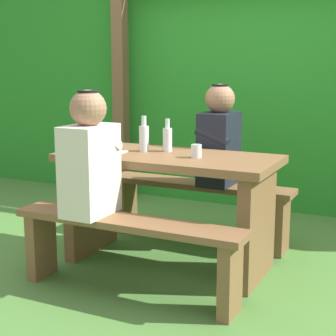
{
  "coord_description": "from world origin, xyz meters",
  "views": [
    {
      "loc": [
        1.5,
        -3.09,
        1.33
      ],
      "look_at": [
        0.0,
        0.0,
        0.65
      ],
      "focal_mm": 58.3,
      "sensor_mm": 36.0,
      "label": 1
    }
  ],
  "objects_px": {
    "bench_far": "(199,199)",
    "bottle_left": "(144,137)",
    "picnic_table": "(168,191)",
    "person_black_coat": "(219,139)",
    "bench_near": "(127,241)",
    "drinking_glass": "(196,151)",
    "cell_phone": "(119,152)",
    "bottle_right": "(167,138)",
    "person_white_shirt": "(90,158)"
  },
  "relations": [
    {
      "from": "drinking_glass",
      "to": "picnic_table",
      "type": "bearing_deg",
      "value": 172.6
    },
    {
      "from": "bench_near",
      "to": "drinking_glass",
      "type": "height_order",
      "value": "drinking_glass"
    },
    {
      "from": "bench_near",
      "to": "picnic_table",
      "type": "bearing_deg",
      "value": 90.0
    },
    {
      "from": "bench_near",
      "to": "bottle_left",
      "type": "height_order",
      "value": "bottle_left"
    },
    {
      "from": "cell_phone",
      "to": "bottle_right",
      "type": "bearing_deg",
      "value": 35.38
    },
    {
      "from": "bottle_left",
      "to": "cell_phone",
      "type": "height_order",
      "value": "bottle_left"
    },
    {
      "from": "drinking_glass",
      "to": "cell_phone",
      "type": "bearing_deg",
      "value": -175.02
    },
    {
      "from": "person_black_coat",
      "to": "bottle_left",
      "type": "bearing_deg",
      "value": -125.82
    },
    {
      "from": "person_black_coat",
      "to": "bottle_right",
      "type": "distance_m",
      "value": 0.47
    },
    {
      "from": "bottle_right",
      "to": "person_black_coat",
      "type": "bearing_deg",
      "value": 63.82
    },
    {
      "from": "bottle_right",
      "to": "cell_phone",
      "type": "xyz_separation_m",
      "value": [
        -0.26,
        -0.18,
        -0.08
      ]
    },
    {
      "from": "cell_phone",
      "to": "bottle_left",
      "type": "bearing_deg",
      "value": 45.22
    },
    {
      "from": "drinking_glass",
      "to": "bottle_left",
      "type": "relative_size",
      "value": 0.35
    },
    {
      "from": "bench_near",
      "to": "cell_phone",
      "type": "height_order",
      "value": "cell_phone"
    },
    {
      "from": "picnic_table",
      "to": "person_black_coat",
      "type": "xyz_separation_m",
      "value": [
        0.15,
        0.53,
        0.28
      ]
    },
    {
      "from": "person_white_shirt",
      "to": "bottle_right",
      "type": "bearing_deg",
      "value": 73.62
    },
    {
      "from": "picnic_table",
      "to": "person_black_coat",
      "type": "distance_m",
      "value": 0.61
    },
    {
      "from": "bench_near",
      "to": "person_white_shirt",
      "type": "bearing_deg",
      "value": 179.22
    },
    {
      "from": "person_white_shirt",
      "to": "bottle_right",
      "type": "xyz_separation_m",
      "value": [
        0.19,
        0.63,
        0.04
      ]
    },
    {
      "from": "drinking_glass",
      "to": "person_black_coat",
      "type": "bearing_deg",
      "value": 96.11
    },
    {
      "from": "person_black_coat",
      "to": "drinking_glass",
      "type": "relative_size",
      "value": 8.68
    },
    {
      "from": "bench_far",
      "to": "bottle_left",
      "type": "distance_m",
      "value": 0.73
    },
    {
      "from": "picnic_table",
      "to": "bottle_right",
      "type": "distance_m",
      "value": 0.35
    },
    {
      "from": "picnic_table",
      "to": "person_black_coat",
      "type": "height_order",
      "value": "person_black_coat"
    },
    {
      "from": "bottle_left",
      "to": "bottle_right",
      "type": "relative_size",
      "value": 1.08
    },
    {
      "from": "cell_phone",
      "to": "picnic_table",
      "type": "bearing_deg",
      "value": 13.61
    },
    {
      "from": "bench_near",
      "to": "cell_phone",
      "type": "relative_size",
      "value": 10.0
    },
    {
      "from": "picnic_table",
      "to": "drinking_glass",
      "type": "relative_size",
      "value": 16.9
    },
    {
      "from": "person_white_shirt",
      "to": "bottle_right",
      "type": "height_order",
      "value": "person_white_shirt"
    },
    {
      "from": "picnic_table",
      "to": "bench_far",
      "type": "xyz_separation_m",
      "value": [
        0.0,
        0.53,
        -0.18
      ]
    },
    {
      "from": "picnic_table",
      "to": "bottle_right",
      "type": "height_order",
      "value": "bottle_right"
    },
    {
      "from": "picnic_table",
      "to": "bottle_left",
      "type": "height_order",
      "value": "bottle_left"
    },
    {
      "from": "picnic_table",
      "to": "bench_near",
      "type": "distance_m",
      "value": 0.56
    },
    {
      "from": "bottle_left",
      "to": "person_white_shirt",
      "type": "bearing_deg",
      "value": -94.49
    },
    {
      "from": "picnic_table",
      "to": "bench_near",
      "type": "xyz_separation_m",
      "value": [
        0.0,
        -0.53,
        -0.18
      ]
    },
    {
      "from": "drinking_glass",
      "to": "bottle_right",
      "type": "distance_m",
      "value": 0.3
    },
    {
      "from": "person_white_shirt",
      "to": "bottle_left",
      "type": "bearing_deg",
      "value": 85.51
    },
    {
      "from": "bench_near",
      "to": "cell_phone",
      "type": "distance_m",
      "value": 0.7
    },
    {
      "from": "bench_near",
      "to": "bottle_right",
      "type": "height_order",
      "value": "bottle_right"
    },
    {
      "from": "picnic_table",
      "to": "bottle_left",
      "type": "bearing_deg",
      "value": 167.13
    },
    {
      "from": "drinking_glass",
      "to": "bottle_right",
      "type": "relative_size",
      "value": 0.38
    },
    {
      "from": "bench_near",
      "to": "bottle_right",
      "type": "bearing_deg",
      "value": 95.08
    },
    {
      "from": "bottle_right",
      "to": "bottle_left",
      "type": "bearing_deg",
      "value": -156.07
    },
    {
      "from": "bottle_right",
      "to": "person_white_shirt",
      "type": "bearing_deg",
      "value": -106.38
    },
    {
      "from": "picnic_table",
      "to": "cell_phone",
      "type": "height_order",
      "value": "cell_phone"
    },
    {
      "from": "person_black_coat",
      "to": "bottle_right",
      "type": "xyz_separation_m",
      "value": [
        -0.21,
        -0.42,
        0.04
      ]
    },
    {
      "from": "picnic_table",
      "to": "bottle_left",
      "type": "relative_size",
      "value": 5.95
    },
    {
      "from": "bench_near",
      "to": "drinking_glass",
      "type": "distance_m",
      "value": 0.71
    },
    {
      "from": "bottle_right",
      "to": "cell_phone",
      "type": "bearing_deg",
      "value": -145.34
    },
    {
      "from": "drinking_glass",
      "to": "bottle_left",
      "type": "xyz_separation_m",
      "value": [
        -0.41,
        0.07,
        0.05
      ]
    }
  ]
}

